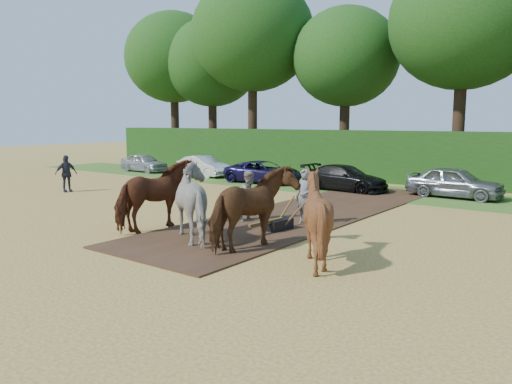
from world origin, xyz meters
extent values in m
plane|color=gold|center=(0.00, 0.00, 0.00)|extent=(120.00, 120.00, 0.00)
cube|color=#472D1C|center=(1.50, 7.00, 0.03)|extent=(4.50, 17.00, 0.05)
cube|color=#38601E|center=(0.00, 14.00, 0.01)|extent=(50.00, 5.00, 0.03)
cube|color=#14380F|center=(0.00, 18.50, 1.50)|extent=(46.00, 1.60, 3.00)
imported|color=#B5A98E|center=(0.64, 4.41, 0.91)|extent=(0.80, 0.97, 1.82)
imported|color=#292B37|center=(-11.35, 4.69, 0.93)|extent=(0.68, 1.17, 1.86)
imported|color=#5E2F17|center=(-0.81, 1.33, 1.16)|extent=(1.51, 2.86, 2.33)
imported|color=beige|center=(1.19, 1.30, 1.16)|extent=(2.49, 2.19, 2.33)
imported|color=brown|center=(3.19, 1.28, 1.16)|extent=(1.51, 2.86, 2.33)
imported|color=brown|center=(5.19, 1.26, 1.17)|extent=(2.07, 2.28, 2.33)
cube|color=black|center=(2.42, 3.69, 0.19)|extent=(0.48, 1.03, 0.39)
cube|color=brown|center=(2.35, 3.03, 0.39)|extent=(0.26, 1.55, 0.11)
cylinder|color=brown|center=(2.23, 4.32, 0.61)|extent=(0.12, 1.13, 0.82)
cylinder|color=brown|center=(2.72, 4.27, 0.61)|extent=(0.33, 1.11, 0.82)
imported|color=#9B9B93|center=(2.54, 5.01, 0.97)|extent=(0.75, 0.53, 1.94)
imported|color=#B0B1B7|center=(-15.98, 13.64, 0.66)|extent=(3.90, 1.66, 1.31)
imported|color=silver|center=(-10.69, 14.09, 0.66)|extent=(4.18, 1.92, 1.33)
imported|color=#19143F|center=(-5.49, 13.59, 0.64)|extent=(4.77, 2.47, 1.28)
imported|color=black|center=(-0.29, 13.55, 0.66)|extent=(4.65, 2.11, 1.32)
imported|color=gray|center=(4.91, 14.45, 0.73)|extent=(4.36, 1.89, 1.47)
cylinder|color=#382616|center=(-21.00, 21.50, 2.93)|extent=(0.70, 0.70, 5.85)
ellipsoid|color=#163F11|center=(-21.00, 21.50, 9.00)|extent=(8.40, 8.40, 7.73)
cylinder|color=#382616|center=(-17.00, 22.00, 2.70)|extent=(0.70, 0.70, 5.40)
ellipsoid|color=#163F11|center=(-17.00, 22.00, 8.32)|extent=(7.80, 7.80, 7.18)
cylinder|color=#382616|center=(-12.00, 21.00, 3.26)|extent=(0.70, 0.70, 6.53)
ellipsoid|color=#163F11|center=(-12.00, 21.00, 9.97)|extent=(9.20, 9.20, 8.46)
cylinder|color=#382616|center=(-5.00, 22.50, 2.59)|extent=(0.70, 0.70, 5.17)
ellipsoid|color=#163F11|center=(-5.00, 22.50, 7.95)|extent=(7.40, 7.40, 6.81)
cylinder|color=#382616|center=(3.00, 21.50, 3.04)|extent=(0.70, 0.70, 6.08)
ellipsoid|color=#163F11|center=(3.00, 21.50, 9.30)|extent=(8.60, 8.60, 7.91)
camera|label=1|loc=(11.43, -9.46, 3.56)|focal=35.00mm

